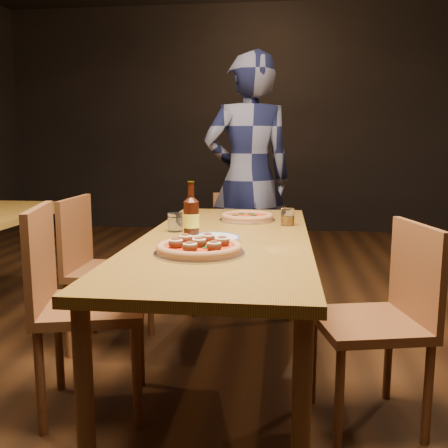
# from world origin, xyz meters

# --- Properties ---
(ground) EXTENTS (9.00, 9.00, 0.00)m
(ground) POSITION_xyz_m (0.00, 0.00, 0.00)
(ground) COLOR black
(table_main) EXTENTS (0.80, 2.00, 0.75)m
(table_main) POSITION_xyz_m (0.00, 0.00, 0.68)
(table_main) COLOR brown
(table_main) RESTS_ON ground
(chair_main_nw) EXTENTS (0.55, 0.55, 0.97)m
(chair_main_nw) POSITION_xyz_m (-0.56, -0.31, 0.49)
(chair_main_nw) COLOR #5B2B18
(chair_main_nw) RESTS_ON ground
(chair_main_sw) EXTENTS (0.43, 0.43, 0.93)m
(chair_main_sw) POSITION_xyz_m (-0.72, 0.38, 0.46)
(chair_main_sw) COLOR #5B2B18
(chair_main_sw) RESTS_ON ground
(chair_main_e) EXTENTS (0.51, 0.51, 0.91)m
(chair_main_e) POSITION_xyz_m (0.64, -0.29, 0.45)
(chair_main_e) COLOR #5B2B18
(chair_main_e) RESTS_ON ground
(chair_end) EXTENTS (0.50, 0.50, 0.86)m
(chair_end) POSITION_xyz_m (-0.01, 1.29, 0.43)
(chair_end) COLOR #5B2B18
(chair_end) RESTS_ON ground
(pizza_meatball) EXTENTS (0.37, 0.37, 0.07)m
(pizza_meatball) POSITION_xyz_m (-0.06, -0.38, 0.78)
(pizza_meatball) COLOR #B7B7BF
(pizza_meatball) RESTS_ON table_main
(pizza_margherita) EXTENTS (0.32, 0.32, 0.04)m
(pizza_margherita) POSITION_xyz_m (0.07, 0.52, 0.77)
(pizza_margherita) COLOR #B7B7BF
(pizza_margherita) RESTS_ON table_main
(plate_stack) EXTENTS (0.25, 0.25, 0.02)m
(plate_stack) POSITION_xyz_m (-0.04, -0.14, 0.76)
(plate_stack) COLOR white
(plate_stack) RESTS_ON table_main
(beer_bottle) EXTENTS (0.07, 0.07, 0.26)m
(beer_bottle) POSITION_xyz_m (-0.15, -0.08, 0.85)
(beer_bottle) COLOR black
(beer_bottle) RESTS_ON table_main
(water_glass) EXTENTS (0.08, 0.08, 0.09)m
(water_glass) POSITION_xyz_m (-0.27, 0.11, 0.80)
(water_glass) COLOR white
(water_glass) RESTS_ON table_main
(amber_glass) EXTENTS (0.07, 0.07, 0.09)m
(amber_glass) POSITION_xyz_m (0.30, 0.37, 0.80)
(amber_glass) COLOR #A35F12
(amber_glass) RESTS_ON table_main
(diner) EXTENTS (0.77, 0.62, 1.84)m
(diner) POSITION_xyz_m (0.02, 1.38, 0.92)
(diner) COLOR black
(diner) RESTS_ON ground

